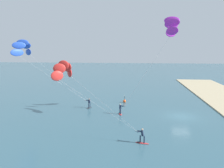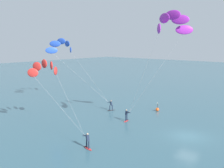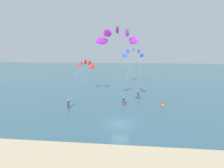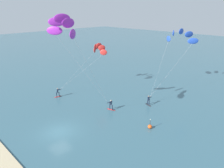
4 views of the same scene
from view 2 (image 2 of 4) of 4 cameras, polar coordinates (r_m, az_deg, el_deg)
The scene contains 5 objects.
ground_plane at distance 34.03m, azimuth 15.45°, elevation -10.41°, with size 240.00×240.00×0.00m, color #386070.
kitesurfer_nearshore at distance 34.80m, azimuth -13.46°, elevation 2.61°, with size 4.23×10.53×8.85m.
kitesurfer_mid_water at distance 32.70m, azimuth 12.05°, elevation 11.63°, with size 6.51×8.78×14.53m.
kitesurfer_far_out at distance 49.85m, azimuth -10.14°, elevation 7.42°, with size 6.40×12.37×11.59m.
marker_buoy at distance 44.64m, azimuth 9.37°, elevation -5.20°, with size 0.56×0.56×1.38m.
Camera 2 is at (-29.21, -13.51, 11.04)m, focal length 44.09 mm.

